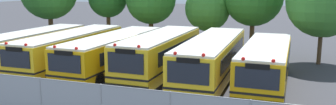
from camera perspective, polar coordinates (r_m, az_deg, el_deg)
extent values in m
plane|color=#38383D|center=(23.26, -4.99, -3.54)|extent=(160.00, 160.00, 0.00)
cube|color=#EAA80C|center=(27.23, -21.04, 0.77)|extent=(2.41, 10.46, 1.98)
cube|color=white|center=(27.07, -21.19, 2.95)|extent=(2.36, 10.25, 0.12)
cube|color=black|center=(26.64, -18.67, 1.40)|extent=(0.05, 8.15, 0.71)
cube|color=black|center=(28.20, -22.57, 1.64)|extent=(0.05, 8.15, 0.71)
cube|color=black|center=(27.29, -20.98, -0.05)|extent=(2.43, 10.56, 0.10)
cylinder|color=black|center=(23.93, -24.88, -2.89)|extent=(0.28, 1.00, 1.00)
cylinder|color=black|center=(29.40, -15.05, 0.17)|extent=(0.28, 1.00, 1.00)
cylinder|color=black|center=(30.64, -18.31, 0.41)|extent=(0.28, 1.00, 1.00)
cube|color=yellow|center=(25.52, -15.17, 0.52)|extent=(2.44, 10.50, 2.01)
cube|color=white|center=(25.36, -15.29, 2.88)|extent=(2.40, 10.29, 0.12)
cube|color=black|center=(21.63, -23.03, -4.05)|extent=(2.49, 0.16, 0.36)
cube|color=black|center=(21.41, -23.18, -0.95)|extent=(2.00, 0.06, 0.96)
cube|color=black|center=(25.04, -12.47, 1.20)|extent=(0.04, 8.19, 0.72)
cube|color=black|center=(26.42, -17.06, 1.47)|extent=(0.04, 8.19, 0.72)
cube|color=black|center=(25.59, -15.13, -0.37)|extent=(2.47, 10.60, 0.10)
sphere|color=red|center=(20.95, -21.67, 1.15)|extent=(0.18, 0.18, 0.18)
sphere|color=red|center=(21.85, -24.34, 1.33)|extent=(0.18, 0.18, 0.18)
cube|color=black|center=(21.31, -23.30, 0.47)|extent=(1.10, 0.08, 0.24)
cylinder|color=black|center=(22.04, -18.38, -3.54)|extent=(0.28, 1.00, 1.00)
cylinder|color=black|center=(23.40, -22.58, -3.01)|extent=(0.28, 1.00, 1.00)
cylinder|color=black|center=(28.00, -9.28, -0.12)|extent=(0.28, 1.00, 1.00)
cylinder|color=black|center=(29.09, -13.02, 0.15)|extent=(0.28, 1.00, 1.00)
cube|color=#EAA80C|center=(23.81, -8.54, 0.04)|extent=(2.74, 10.56, 2.00)
cube|color=white|center=(23.63, -8.61, 2.56)|extent=(2.69, 10.35, 0.12)
cube|color=black|center=(19.66, -16.09, -5.05)|extent=(2.52, 0.22, 0.36)
cube|color=black|center=(19.41, -16.18, -1.66)|extent=(2.03, 0.11, 0.96)
cube|color=black|center=(23.43, -5.52, 0.73)|extent=(0.25, 8.19, 0.72)
cube|color=black|center=(24.63, -10.77, 1.09)|extent=(0.25, 8.19, 0.72)
cube|color=black|center=(23.89, -8.51, -0.90)|extent=(2.77, 10.67, 0.10)
sphere|color=red|center=(19.00, -14.36, 0.62)|extent=(0.18, 0.18, 0.18)
sphere|color=red|center=(19.81, -17.59, 0.86)|extent=(0.18, 0.18, 0.18)
cube|color=black|center=(19.30, -16.29, -0.10)|extent=(1.11, 0.11, 0.24)
cylinder|color=black|center=(20.23, -11.10, -4.46)|extent=(0.31, 1.01, 1.00)
cylinder|color=black|center=(21.44, -16.09, -3.81)|extent=(0.31, 1.01, 1.00)
cylinder|color=black|center=(26.52, -2.77, -0.60)|extent=(0.31, 1.01, 1.00)
cylinder|color=black|center=(27.46, -6.97, -0.28)|extent=(0.31, 1.01, 1.00)
cube|color=yellow|center=(22.55, -1.26, -0.19)|extent=(2.57, 9.57, 2.20)
cube|color=white|center=(22.35, -1.27, 2.72)|extent=(2.52, 9.38, 0.12)
cube|color=black|center=(18.47, -6.75, -5.71)|extent=(2.49, 0.19, 0.36)
cube|color=black|center=(18.19, -6.77, -1.69)|extent=(2.00, 0.09, 1.05)
cube|color=black|center=(22.35, 1.98, 0.62)|extent=(0.14, 7.44, 0.79)
cube|color=black|center=(23.23, -3.84, 1.00)|extent=(0.14, 7.44, 0.79)
cube|color=black|center=(22.63, -1.25, -1.28)|extent=(2.60, 9.66, 0.10)
sphere|color=red|center=(17.88, -4.66, 0.95)|extent=(0.18, 0.18, 0.18)
sphere|color=red|center=(18.48, -8.45, 1.19)|extent=(0.18, 0.18, 0.18)
cube|color=black|center=(18.06, -6.83, 0.17)|extent=(1.10, 0.09, 0.24)
cylinder|color=black|center=(19.33, -1.90, -4.97)|extent=(0.29, 1.00, 1.00)
cylinder|color=black|center=(20.22, -7.61, -4.35)|extent=(0.29, 1.00, 1.00)
cylinder|color=black|center=(25.14, 3.52, -1.25)|extent=(0.29, 1.00, 1.00)
cylinder|color=black|center=(25.83, -1.08, -0.91)|extent=(0.29, 1.00, 1.00)
cube|color=yellow|center=(21.56, 7.04, -0.88)|extent=(2.56, 10.88, 2.13)
cube|color=white|center=(21.36, 7.11, 2.07)|extent=(2.51, 10.66, 0.12)
cube|color=black|center=(16.61, 3.10, -7.56)|extent=(2.47, 0.19, 0.36)
cube|color=black|center=(16.30, 3.19, -3.28)|extent=(1.98, 0.09, 1.02)
cube|color=black|center=(21.58, 10.41, -0.05)|extent=(0.15, 8.46, 0.77)
cube|color=black|center=(22.05, 4.09, 0.34)|extent=(0.15, 8.46, 0.77)
cube|color=black|center=(21.65, 7.01, -1.99)|extent=(2.59, 10.99, 0.10)
sphere|color=red|center=(16.12, 5.66, -0.41)|extent=(0.18, 0.18, 0.18)
sphere|color=red|center=(16.46, 1.15, -0.13)|extent=(0.18, 0.18, 0.18)
cube|color=black|center=(16.16, 3.20, -1.29)|extent=(1.09, 0.09, 0.24)
cylinder|color=black|center=(17.76, 7.72, -6.52)|extent=(0.29, 1.00, 1.00)
cylinder|color=black|center=(18.25, 1.09, -5.93)|extent=(0.29, 1.00, 1.00)
cylinder|color=black|center=(25.07, 11.06, -1.47)|extent=(0.29, 1.00, 1.00)
cylinder|color=black|center=(25.43, 6.28, -1.16)|extent=(0.29, 1.00, 1.00)
cube|color=#EAA80C|center=(21.02, 15.30, -1.70)|extent=(2.43, 9.66, 1.98)
cube|color=white|center=(20.82, 15.45, 1.12)|extent=(2.38, 9.47, 0.12)
cube|color=black|center=(16.53, 13.74, -7.97)|extent=(2.40, 0.18, 0.36)
cube|color=black|center=(16.24, 13.94, -4.01)|extent=(1.93, 0.08, 0.95)
cube|color=black|center=(21.20, 18.64, -0.91)|extent=(0.10, 7.52, 0.71)
cube|color=black|center=(21.36, 12.22, -0.49)|extent=(0.10, 7.52, 0.71)
cube|color=black|center=(21.11, 15.25, -2.75)|extent=(2.46, 9.76, 0.10)
sphere|color=red|center=(16.18, 16.41, -1.30)|extent=(0.18, 0.18, 0.18)
sphere|color=red|center=(16.30, 11.87, -1.00)|extent=(0.18, 0.18, 0.18)
cube|color=black|center=(16.11, 14.02, -2.18)|extent=(1.06, 0.09, 0.24)
cylinder|color=black|center=(17.87, 17.58, -6.83)|extent=(0.29, 1.00, 1.00)
cylinder|color=black|center=(18.05, 10.96, -6.34)|extent=(0.29, 1.00, 1.00)
cylinder|color=black|center=(24.10, 18.26, -2.33)|extent=(0.29, 1.00, 1.00)
cylinder|color=black|center=(24.23, 13.36, -2.00)|extent=(0.29, 1.00, 1.00)
cylinder|color=#4C3823|center=(35.13, -18.08, 3.50)|extent=(0.43, 0.43, 3.17)
cylinder|color=#4C3823|center=(34.54, -9.40, 3.71)|extent=(0.38, 0.38, 3.10)
cylinder|color=#4C3823|center=(32.50, -2.70, 3.11)|extent=(0.41, 0.41, 2.77)
sphere|color=#286623|center=(32.81, -3.75, 8.23)|extent=(2.65, 2.65, 2.65)
cylinder|color=#4C3823|center=(31.62, 6.23, 2.32)|extent=(0.38, 0.38, 2.20)
sphere|color=#387A2D|center=(31.35, 6.32, 6.97)|extent=(3.92, 3.92, 3.92)
sphere|color=#387A2D|center=(31.18, 5.26, 7.77)|extent=(2.25, 2.25, 2.25)
cylinder|color=#4C3823|center=(30.98, 13.17, 2.57)|extent=(0.39, 0.39, 2.90)
cylinder|color=#4C3823|center=(28.15, 22.97, 0.90)|extent=(0.30, 0.30, 2.63)
sphere|color=#387A2D|center=(27.82, 23.47, 7.49)|extent=(5.14, 5.14, 5.14)
cylinder|color=#9EA0A3|center=(15.88, -19.48, -7.29)|extent=(0.07, 0.07, 2.00)
cube|color=#ADB2B7|center=(15.88, -19.48, -7.29)|extent=(22.63, 0.02, 1.96)
cylinder|color=#9EA0A3|center=(15.61, -19.70, -3.90)|extent=(22.63, 0.04, 0.04)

